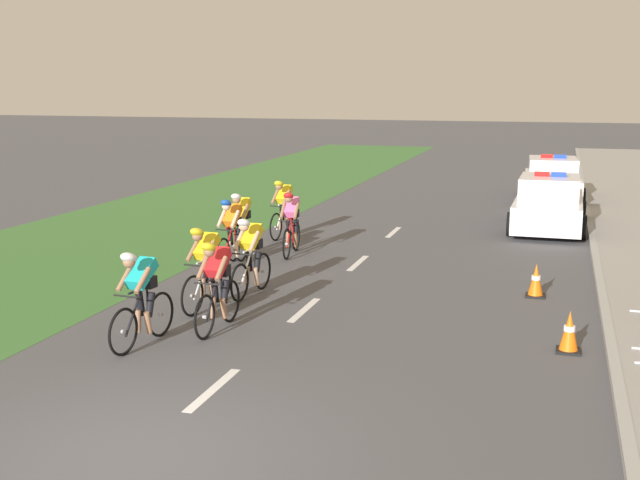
{
  "coord_description": "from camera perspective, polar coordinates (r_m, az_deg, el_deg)",
  "views": [
    {
      "loc": [
        4.25,
        -7.28,
        3.99
      ],
      "look_at": [
        0.01,
        7.0,
        1.1
      ],
      "focal_mm": 45.63,
      "sensor_mm": 36.0,
      "label": 1
    }
  ],
  "objects": [
    {
      "name": "cyclist_third",
      "position": [
        14.56,
        -8.01,
        -1.84
      ],
      "size": [
        0.45,
        1.72,
        1.56
      ],
      "color": "black",
      "rests_on": "ground"
    },
    {
      "name": "traffic_cone_near",
      "position": [
        15.9,
        14.91,
        -2.78
      ],
      "size": [
        0.36,
        0.36,
        0.64
      ],
      "color": "black",
      "rests_on": "ground"
    },
    {
      "name": "police_car_nearest",
      "position": [
        23.26,
        15.75,
        2.39
      ],
      "size": [
        2.05,
        4.43,
        1.59
      ],
      "color": "white",
      "rests_on": "ground"
    },
    {
      "name": "kerb_edge",
      "position": [
        21.66,
        18.57,
        -0.04
      ],
      "size": [
        0.16,
        60.0,
        0.13
      ],
      "primitive_type": "cube",
      "color": "#9E9E99",
      "rests_on": "ground"
    },
    {
      "name": "cyclist_sixth",
      "position": [
        18.96,
        -2.03,
        1.25
      ],
      "size": [
        0.45,
        1.72,
        1.56
      ],
      "color": "black",
      "rests_on": "ground"
    },
    {
      "name": "cyclist_seventh",
      "position": [
        18.85,
        -5.55,
        1.14
      ],
      "size": [
        0.42,
        1.72,
        1.56
      ],
      "color": "black",
      "rests_on": "ground"
    },
    {
      "name": "grass_verge",
      "position": [
        24.36,
        -11.03,
        1.36
      ],
      "size": [
        7.0,
        60.0,
        0.01
      ],
      "primitive_type": "cube",
      "color": "#3D7033",
      "rests_on": "ground"
    },
    {
      "name": "cyclist_fourth",
      "position": [
        15.4,
        -4.89,
        -1.07
      ],
      "size": [
        0.44,
        1.72,
        1.56
      ],
      "color": "black",
      "rests_on": "ground"
    },
    {
      "name": "ground_plane",
      "position": [
        9.33,
        -12.82,
        -14.64
      ],
      "size": [
        160.0,
        160.0,
        0.0
      ],
      "primitive_type": "plane",
      "color": "#4C4C51"
    },
    {
      "name": "cyclist_second",
      "position": [
        13.28,
        -7.25,
        -3.07
      ],
      "size": [
        0.42,
        1.72,
        1.56
      ],
      "color": "black",
      "rests_on": "ground"
    },
    {
      "name": "cyclist_eighth",
      "position": [
        21.18,
        -2.59,
        2.27
      ],
      "size": [
        0.44,
        1.72,
        1.56
      ],
      "color": "black",
      "rests_on": "ground"
    },
    {
      "name": "traffic_cone_mid",
      "position": [
        12.82,
        17.08,
        -6.2
      ],
      "size": [
        0.36,
        0.36,
        0.64
      ],
      "color": "black",
      "rests_on": "ground"
    },
    {
      "name": "cyclist_lead",
      "position": [
        12.71,
        -12.47,
        -3.88
      ],
      "size": [
        0.45,
        1.72,
        1.56
      ],
      "color": "black",
      "rests_on": "ground"
    },
    {
      "name": "police_car_second",
      "position": [
        28.97,
        15.96,
        4.0
      ],
      "size": [
        2.17,
        4.48,
        1.59
      ],
      "color": "white",
      "rests_on": "ground"
    },
    {
      "name": "cyclist_fifth",
      "position": [
        17.91,
        -6.21,
        0.61
      ],
      "size": [
        0.42,
        1.72,
        1.56
      ],
      "color": "black",
      "rests_on": "ground"
    },
    {
      "name": "lane_markings_centre",
      "position": [
        14.56,
        -1.1,
        -4.91
      ],
      "size": [
        0.14,
        17.6,
        0.01
      ],
      "color": "white",
      "rests_on": "ground"
    }
  ]
}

